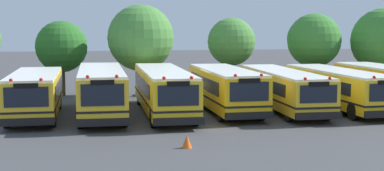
{
  "coord_description": "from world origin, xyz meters",
  "views": [
    {
      "loc": [
        -7.96,
        -31.78,
        5.13
      ],
      "look_at": [
        -1.93,
        0.0,
        1.6
      ],
      "focal_mm": 52.0,
      "sensor_mm": 36.0,
      "label": 1
    }
  ],
  "objects": [
    {
      "name": "tree_1",
      "position": [
        -9.83,
        9.36,
        3.54
      ],
      "size": [
        3.72,
        3.72,
        5.44
      ],
      "color": "#4C3823",
      "rests_on": "ground_plane"
    },
    {
      "name": "school_bus_0",
      "position": [
        -10.82,
        -0.03,
        1.38
      ],
      "size": [
        2.62,
        9.36,
        2.61
      ],
      "rotation": [
        0.0,
        0.0,
        3.14
      ],
      "color": "yellow",
      "rests_on": "ground_plane"
    },
    {
      "name": "school_bus_1",
      "position": [
        -7.19,
        0.08,
        1.46
      ],
      "size": [
        2.67,
        11.21,
        2.78
      ],
      "rotation": [
        0.0,
        0.0,
        3.13
      ],
      "color": "yellow",
      "rests_on": "ground_plane"
    },
    {
      "name": "tree_2",
      "position": [
        -4.3,
        7.84,
        4.23
      ],
      "size": [
        4.74,
        4.74,
        6.58
      ],
      "color": "#4C3823",
      "rests_on": "ground_plane"
    },
    {
      "name": "school_bus_4",
      "position": [
        3.67,
        0.09,
        1.32
      ],
      "size": [
        2.66,
        11.5,
        2.5
      ],
      "rotation": [
        0.0,
        0.0,
        3.12
      ],
      "color": "yellow",
      "rests_on": "ground_plane"
    },
    {
      "name": "ground_plane",
      "position": [
        0.0,
        0.0,
        0.0
      ],
      "size": [
        160.0,
        160.0,
        0.0
      ],
      "primitive_type": "plane",
      "color": "#424244"
    },
    {
      "name": "traffic_cone",
      "position": [
        -3.9,
        -9.27,
        0.28
      ],
      "size": [
        0.42,
        0.42,
        0.56
      ],
      "primitive_type": "cone",
      "color": "#EA5914",
      "rests_on": "ground_plane"
    },
    {
      "name": "school_bus_5",
      "position": [
        7.18,
        -0.19,
        1.33
      ],
      "size": [
        2.87,
        11.13,
        2.52
      ],
      "rotation": [
        0.0,
        0.0,
        3.17
      ],
      "color": "yellow",
      "rests_on": "ground_plane"
    },
    {
      "name": "tree_4",
      "position": [
        9.23,
        8.87,
        3.98
      ],
      "size": [
        4.15,
        4.15,
        6.02
      ],
      "color": "#4C3823",
      "rests_on": "ground_plane"
    },
    {
      "name": "school_bus_3",
      "position": [
        0.08,
        -0.07,
        1.4
      ],
      "size": [
        2.66,
        9.71,
        2.67
      ],
      "rotation": [
        0.0,
        0.0,
        3.15
      ],
      "color": "yellow",
      "rests_on": "ground_plane"
    },
    {
      "name": "tree_3",
      "position": [
        3.0,
        9.33,
        3.86
      ],
      "size": [
        3.64,
        3.64,
        5.68
      ],
      "color": "#4C3823",
      "rests_on": "ground_plane"
    },
    {
      "name": "school_bus_2",
      "position": [
        -3.63,
        -0.14,
        1.42
      ],
      "size": [
        2.6,
        11.56,
        2.69
      ],
      "rotation": [
        0.0,
        0.0,
        3.13
      ],
      "color": "yellow",
      "rests_on": "ground_plane"
    }
  ]
}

